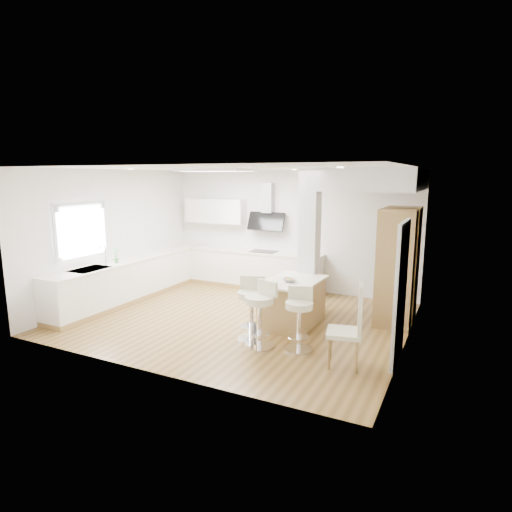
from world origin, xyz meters
The scene contains 18 objects.
ground centered at (0.00, 0.00, 0.00)m, with size 6.00×6.00×0.00m, color olive.
ceiling centered at (0.00, 0.00, 0.00)m, with size 6.00×5.00×0.02m, color white.
wall_back centered at (0.00, 2.50, 1.40)m, with size 6.00×0.04×2.80m, color silver.
wall_left centered at (-3.00, 0.00, 1.40)m, with size 0.04×5.00×2.80m, color silver.
wall_right centered at (3.00, 0.00, 1.40)m, with size 0.04×5.00×2.80m, color silver.
skylight centered at (-0.79, 0.60, 2.77)m, with size 4.10×2.10×0.06m.
window_left centered at (-2.96, -0.90, 1.69)m, with size 0.06×1.28×1.07m.
doorway_right centered at (2.97, -0.60, 1.00)m, with size 0.05×1.00×2.10m.
counter_left centered at (-2.70, 0.23, 0.46)m, with size 0.63×4.50×1.35m.
counter_back centered at (-0.91, 2.22, 0.70)m, with size 3.62×0.63×2.50m.
pillar centered at (1.05, 0.95, 1.40)m, with size 0.35×0.35×2.80m.
soffit centered at (2.10, 1.40, 2.60)m, with size 1.78×2.20×0.40m.
oven_column centered at (2.68, 1.23, 1.05)m, with size 0.63×1.21×2.10m.
peninsula centered at (1.02, 0.18, 0.42)m, with size 0.93×1.37×0.89m.
bar_stool_a centered at (0.70, -0.82, 0.59)m, with size 0.60×0.60×1.04m.
bar_stool_b centered at (0.96, -1.02, 0.59)m, with size 0.60×0.60×1.05m.
bar_stool_c centered at (1.54, -0.87, 0.55)m, with size 0.54×0.54×0.99m.
dining_chair centered at (2.41, -1.10, 0.65)m, with size 0.56×0.56×1.21m.
Camera 1 is at (3.72, -6.79, 2.67)m, focal length 30.00 mm.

